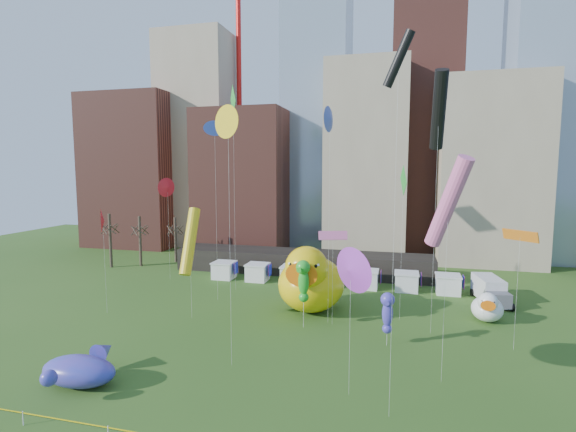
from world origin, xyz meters
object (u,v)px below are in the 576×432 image
(big_duck, at_px, (310,280))
(seahorse_purple, at_px, (388,309))
(box_truck, at_px, (490,290))
(small_duck, at_px, (487,307))
(whale_inflatable, at_px, (81,369))
(seahorse_green, at_px, (303,277))

(big_duck, height_order, seahorse_purple, big_duck)
(seahorse_purple, bearing_deg, box_truck, 57.57)
(seahorse_purple, distance_m, box_truck, 19.53)
(seahorse_purple, relative_size, box_truck, 0.69)
(seahorse_purple, height_order, box_truck, seahorse_purple)
(seahorse_purple, bearing_deg, small_duck, 44.81)
(small_duck, bearing_deg, whale_inflatable, -136.21)
(big_duck, height_order, seahorse_green, big_duck)
(big_duck, bearing_deg, small_duck, 4.49)
(whale_inflatable, height_order, box_truck, box_truck)
(whale_inflatable, bearing_deg, seahorse_purple, 28.39)
(big_duck, distance_m, small_duck, 18.26)
(whale_inflatable, xyz_separation_m, box_truck, (32.54, 28.43, 0.31))
(seahorse_green, xyz_separation_m, whale_inflatable, (-13.19, -14.96, -3.90))
(big_duck, height_order, small_duck, big_duck)
(small_duck, relative_size, box_truck, 0.65)
(box_truck, bearing_deg, small_duck, -111.25)
(small_duck, distance_m, seahorse_purple, 13.15)
(big_duck, height_order, box_truck, big_duck)
(big_duck, bearing_deg, box_truck, 23.49)
(seahorse_purple, xyz_separation_m, whale_inflatable, (-21.27, -12.59, -2.15))
(big_duck, relative_size, small_duck, 2.19)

